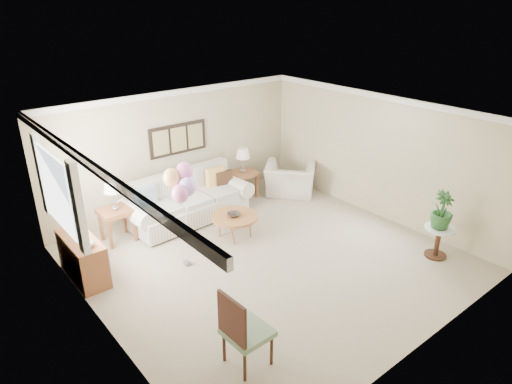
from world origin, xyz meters
The scene contains 18 objects.
ground_plane centered at (0.00, 0.00, 0.00)m, with size 6.00×6.00×0.00m, color tan.
room_shell centered at (-0.11, 0.09, 1.63)m, with size 6.04×6.04×2.60m.
wall_art_triptych centered at (0.00, 2.96, 1.55)m, with size 1.35×0.06×0.65m.
sofa centered at (-0.28, 2.27, 0.39)m, with size 2.76×1.13×1.00m.
end_table_left centered at (-1.79, 2.33, 0.56)m, with size 0.61×0.55×0.66m.
end_table_right centered at (1.34, 2.45, 0.53)m, with size 0.58×0.52×0.63m.
lamp_left centered at (-1.79, 2.33, 1.12)m, with size 0.34×0.34×0.60m.
lamp_right centered at (1.34, 2.45, 1.06)m, with size 0.32×0.32×0.56m.
coffee_table centered at (0.03, 1.03, 0.43)m, with size 0.91×0.91×0.46m.
decor_bowl centered at (0.00, 1.01, 0.49)m, with size 0.26×0.26×0.06m, color #2B231E.
armchair centered at (2.31, 1.89, 0.37)m, with size 1.13×0.99×0.74m, color #F2E3CC.
side_table centered at (2.43, -1.87, 0.44)m, with size 0.54×0.54×0.58m.
potted_plant centered at (2.42, -1.85, 0.92)m, with size 0.39×0.39×0.69m, color #204422.
accent_chair centered at (-1.93, -1.76, 0.57)m, with size 0.55×0.55×1.11m.
credenza centered at (-2.76, 1.50, 0.37)m, with size 0.46×1.20×0.74m.
vase_white centered at (-2.74, 1.12, 0.83)m, with size 0.18×0.18×0.18m, color silver.
vase_sage centered at (-2.74, 1.82, 0.84)m, with size 0.20×0.20×0.21m, color #BABBB9.
balloon_cluster centered at (-1.23, 0.74, 1.54)m, with size 0.51×0.55×1.87m.
Camera 1 is at (-4.65, -5.35, 4.38)m, focal length 32.00 mm.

